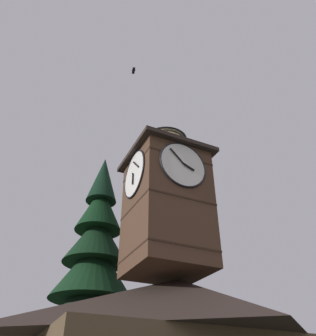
{
  "coord_description": "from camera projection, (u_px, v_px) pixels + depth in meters",
  "views": [
    {
      "loc": [
        9.86,
        13.25,
        1.75
      ],
      "look_at": [
        2.54,
        -2.11,
        13.12
      ],
      "focal_mm": 36.71,
      "sensor_mm": 36.0,
      "label": 1
    }
  ],
  "objects": [
    {
      "name": "flying_bird_high",
      "position": [
        134.0,
        70.0,
        25.35
      ],
      "size": [
        0.33,
        0.63,
        0.15
      ],
      "color": "black"
    },
    {
      "name": "clock_tower",
      "position": [
        166.0,
        200.0,
        19.26
      ],
      "size": [
        4.62,
        4.62,
        9.51
      ],
      "color": "#4C3323",
      "rests_on": "building_main"
    },
    {
      "name": "moon",
      "position": [
        169.0,
        309.0,
        50.58
      ],
      "size": [
        2.39,
        2.39,
        2.39
      ],
      "color": "silver"
    },
    {
      "name": "pine_tree_behind",
      "position": [
        92.0,
        291.0,
        19.95
      ],
      "size": [
        6.76,
        6.76,
        16.3
      ],
      "color": "#473323",
      "rests_on": "ground_plane"
    }
  ]
}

